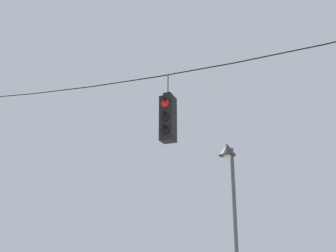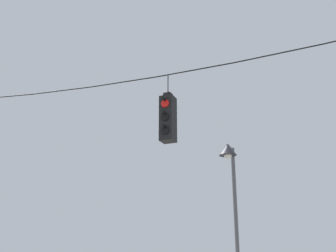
# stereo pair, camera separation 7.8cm
# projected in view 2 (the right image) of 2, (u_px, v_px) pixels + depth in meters

# --- Properties ---
(span_wire) EXTENTS (13.98, 0.03, 0.37)m
(span_wire) POSITION_uv_depth(u_px,v_px,m) (195.00, 66.00, 10.37)
(span_wire) COLOR black
(traffic_light_near_left_pole) EXTENTS (0.34, 0.58, 1.75)m
(traffic_light_near_left_pole) POSITION_uv_depth(u_px,v_px,m) (168.00, 118.00, 10.23)
(traffic_light_near_left_pole) COLOR black
(street_lamp) EXTENTS (0.53, 0.90, 5.32)m
(street_lamp) POSITION_uv_depth(u_px,v_px,m) (232.00, 187.00, 12.40)
(street_lamp) COLOR #515156
(street_lamp) RESTS_ON ground_plane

